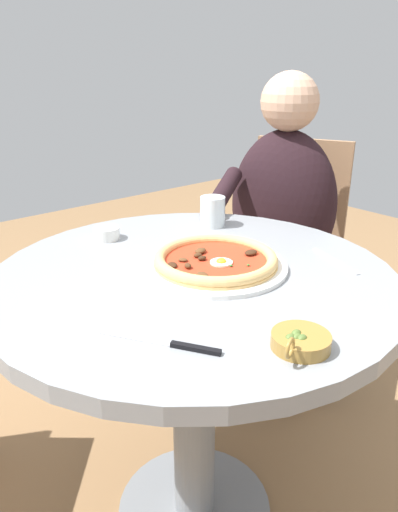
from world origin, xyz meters
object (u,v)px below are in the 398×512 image
olive_pan (300,341)px  cafe_chair_diner (291,237)px  diner_person (278,259)px  dining_table (194,330)px  steak_knife (177,345)px  pizza_on_plate (216,261)px  ramekin_capers (106,233)px  fork_utensil (335,261)px  water_glass (213,213)px

olive_pan → cafe_chair_diner: size_ratio=0.13×
diner_person → cafe_chair_diner: bearing=-157.2°
dining_table → olive_pan: (0.07, 0.35, 0.16)m
dining_table → cafe_chair_diner: 0.83m
steak_knife → pizza_on_plate: bearing=-143.2°
cafe_chair_diner → dining_table: bearing=23.4°
ramekin_capers → fork_utensil: (-0.33, 0.48, -0.02)m
diner_person → cafe_chair_diner: (-0.13, -0.06, 0.04)m
water_glass → steak_knife: size_ratio=0.45×
pizza_on_plate → ramekin_capers: pizza_on_plate is taller
pizza_on_plate → olive_pan: size_ratio=2.72×
steak_knife → ramekin_capers: bearing=-108.6°
pizza_on_plate → water_glass: 0.30m
steak_knife → cafe_chair_diner: 1.13m
dining_table → diner_person: (-0.63, -0.27, -0.07)m
ramekin_capers → dining_table: bearing=96.9°
diner_person → pizza_on_plate: bearing=26.8°
pizza_on_plate → ramekin_capers: 0.34m
dining_table → water_glass: (-0.25, -0.21, 0.19)m
water_glass → diner_person: bearing=-171.1°
fork_utensil → diner_person: (-0.34, -0.44, -0.22)m
diner_person → cafe_chair_diner: diner_person is taller
steak_knife → cafe_chair_diner: (-0.97, -0.55, -0.19)m
ramekin_capers → fork_utensil: size_ratio=0.43×
water_glass → ramekin_capers: 0.30m
water_glass → olive_pan: (0.32, 0.56, -0.02)m
olive_pan → cafe_chair_diner: 1.08m
pizza_on_plate → cafe_chair_diner: (-0.71, -0.35, -0.20)m
olive_pan → diner_person: bearing=-138.1°
diner_person → dining_table: bearing=23.6°
olive_pan → cafe_chair_diner: cafe_chair_diner is taller
olive_pan → cafe_chair_diner: bearing=-140.6°
dining_table → fork_utensil: size_ratio=5.60×
water_glass → diner_person: 0.46m
water_glass → fork_utensil: bearing=95.9°
diner_person → water_glass: bearing=8.9°
pizza_on_plate → fork_utensil: (-0.24, 0.15, -0.01)m
steak_knife → olive_pan: olive_pan is taller
water_glass → cafe_chair_diner: 0.57m
pizza_on_plate → ramekin_capers: bearing=-74.8°
dining_table → ramekin_capers: 0.36m
dining_table → cafe_chair_diner: (-0.76, -0.33, -0.03)m
fork_utensil → cafe_chair_diner: bearing=-133.2°
fork_utensil → diner_person: diner_person is taller
dining_table → ramekin_capers: size_ratio=13.15×
pizza_on_plate → steak_knife: (0.27, 0.20, -0.01)m
steak_knife → water_glass: bearing=-137.2°
dining_table → olive_pan: 0.39m
fork_utensil → cafe_chair_diner: size_ratio=0.18×
pizza_on_plate → ramekin_capers: size_ratio=4.71×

